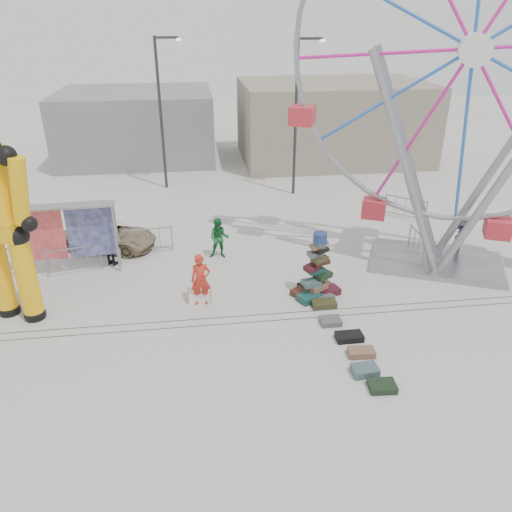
{
  "coord_description": "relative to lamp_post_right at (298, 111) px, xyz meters",
  "views": [
    {
      "loc": [
        -2.51,
        -12.9,
        9.09
      ],
      "look_at": [
        -0.52,
        2.16,
        1.62
      ],
      "focal_mm": 35.0,
      "sensor_mm": 36.0,
      "label": 1
    }
  ],
  "objects": [
    {
      "name": "row_case_4",
      "position": [
        -1.15,
        -15.36,
        -4.36
      ],
      "size": [
        0.75,
        0.55,
        0.24
      ],
      "primitive_type": "cube",
      "rotation": [
        0.0,
        0.0,
        0.06
      ],
      "color": "#425B5F",
      "rests_on": "ground"
    },
    {
      "name": "row_case_1",
      "position": [
        -1.44,
        -12.81,
        -4.39
      ],
      "size": [
        0.66,
        0.52,
        0.19
      ],
      "primitive_type": "cube",
      "rotation": [
        0.0,
        0.0,
        0.02
      ],
      "color": "#53575A",
      "rests_on": "ground"
    },
    {
      "name": "row_case_0",
      "position": [
        -1.39,
        -11.77,
        -4.38
      ],
      "size": [
        0.85,
        0.52,
        0.21
      ],
      "primitive_type": "cube",
      "rotation": [
        0.0,
        0.0,
        0.06
      ],
      "color": "#39381C",
      "rests_on": "ground"
    },
    {
      "name": "track_line_far",
      "position": [
        -3.09,
        -12.0,
        -4.48
      ],
      "size": [
        40.0,
        0.04,
        0.01
      ],
      "primitive_type": "cube",
      "color": "#47443F",
      "rests_on": "ground"
    },
    {
      "name": "pedestrian_green",
      "position": [
        -4.67,
        -7.46,
        -3.64
      ],
      "size": [
        0.92,
        0.77,
        1.68
      ],
      "primitive_type": "imported",
      "rotation": [
        0.0,
        0.0,
        -0.18
      ],
      "color": "#165B28",
      "rests_on": "ground"
    },
    {
      "name": "barricade_wheel_back",
      "position": [
        4.5,
        -4.45,
        -3.93
      ],
      "size": [
        1.59,
        1.37,
        1.1
      ],
      "primitive_type": null,
      "rotation": [
        0.0,
        0.0,
        -0.71
      ],
      "color": "gray",
      "rests_on": "ground"
    },
    {
      "name": "row_case_5",
      "position": [
        -0.89,
        -16.03,
        -4.39
      ],
      "size": [
        0.75,
        0.58,
        0.19
      ],
      "primitive_type": "cube",
      "rotation": [
        0.0,
        0.0,
        -0.06
      ],
      "color": "black",
      "rests_on": "ground"
    },
    {
      "name": "barricade_dummy_b",
      "position": [
        -10.28,
        -8.13,
        -3.93
      ],
      "size": [
        1.97,
        0.54,
        1.1
      ],
      "primitive_type": null,
      "rotation": [
        0.0,
        0.0,
        0.22
      ],
      "color": "gray",
      "rests_on": "ground"
    },
    {
      "name": "parked_suv",
      "position": [
        -9.21,
        -5.95,
        -3.94
      ],
      "size": [
        4.28,
        3.01,
        1.08
      ],
      "primitive_type": "imported",
      "rotation": [
        0.0,
        0.0,
        1.23
      ],
      "color": "#8C795A",
      "rests_on": "ground"
    },
    {
      "name": "building_right",
      "position": [
        3.91,
        7.0,
        -1.98
      ],
      "size": [
        12.0,
        8.0,
        5.0
      ],
      "primitive_type": "cube",
      "color": "gray",
      "rests_on": "ground"
    },
    {
      "name": "pedestrian_grey",
      "position": [
        5.0,
        -8.62,
        -3.65
      ],
      "size": [
        1.01,
        1.23,
        1.66
      ],
      "primitive_type": "imported",
      "rotation": [
        0.0,
        0.0,
        -2.0
      ],
      "color": "#282835",
      "rests_on": "ground"
    },
    {
      "name": "row_case_2",
      "position": [
        -1.1,
        -13.74,
        -4.38
      ],
      "size": [
        0.83,
        0.49,
        0.21
      ],
      "primitive_type": "cube",
      "rotation": [
        0.0,
        0.0,
        0.01
      ],
      "color": "black",
      "rests_on": "ground"
    },
    {
      "name": "ferris_wheel",
      "position": [
        3.84,
        -9.25,
        2.47
      ],
      "size": [
        11.17,
        5.21,
        14.13
      ],
      "rotation": [
        0.0,
        0.0,
        -0.43
      ],
      "color": "gray",
      "rests_on": "ground"
    },
    {
      "name": "steamer_trunk",
      "position": [
        -5.59,
        -10.78,
        -4.29
      ],
      "size": [
        0.82,
        0.48,
        0.38
      ],
      "primitive_type": "cube",
      "rotation": [
        0.0,
        0.0,
        -0.01
      ],
      "color": "silver",
      "rests_on": "ground"
    },
    {
      "name": "barricade_dummy_a",
      "position": [
        -12.25,
        -7.91,
        -3.93
      ],
      "size": [
        2.0,
        0.35,
        1.1
      ],
      "primitive_type": null,
      "rotation": [
        0.0,
        0.0,
        -0.12
      ],
      "color": "gray",
      "rests_on": "ground"
    },
    {
      "name": "track_line_near",
      "position": [
        -3.09,
        -12.4,
        -4.48
      ],
      "size": [
        40.0,
        0.04,
        0.01
      ],
      "primitive_type": "cube",
      "color": "#47443F",
      "rests_on": "ground"
    },
    {
      "name": "lamp_post_left",
      "position": [
        -7.0,
        2.0,
        0.0
      ],
      "size": [
        1.41,
        0.25,
        8.0
      ],
      "color": "#2D2D30",
      "rests_on": "ground"
    },
    {
      "name": "row_case_3",
      "position": [
        -0.99,
        -14.55,
        -4.38
      ],
      "size": [
        0.8,
        0.48,
        0.21
      ],
      "primitive_type": "cube",
      "rotation": [
        0.0,
        0.0,
        -0.07
      ],
      "color": "brown",
      "rests_on": "ground"
    },
    {
      "name": "ground",
      "position": [
        -3.09,
        -13.0,
        -4.48
      ],
      "size": [
        90.0,
        90.0,
        0.0
      ],
      "primitive_type": "plane",
      "color": "#9E9E99",
      "rests_on": "ground"
    },
    {
      "name": "banner_scaffold",
      "position": [
        -10.42,
        -8.04,
        -2.42
      ],
      "size": [
        3.82,
        0.87,
        2.75
      ],
      "rotation": [
        0.0,
        0.0,
        0.06
      ],
      "color": "gray",
      "rests_on": "ground"
    },
    {
      "name": "pedestrian_red",
      "position": [
        -5.52,
        -11.0,
        -3.56
      ],
      "size": [
        0.68,
        0.45,
        1.84
      ],
      "primitive_type": "imported",
      "rotation": [
        0.0,
        0.0,
        0.02
      ],
      "color": "red",
      "rests_on": "ground"
    },
    {
      "name": "pedestrian_black",
      "position": [
        -8.95,
        -7.59,
        -3.63
      ],
      "size": [
        1.07,
        0.89,
        1.71
      ],
      "primitive_type": "imported",
      "rotation": [
        0.0,
        0.0,
        2.57
      ],
      "color": "black",
      "rests_on": "ground"
    },
    {
      "name": "building_left",
      "position": [
        -9.09,
        9.0,
        -2.28
      ],
      "size": [
        10.0,
        8.0,
        4.4
      ],
      "primitive_type": "cube",
      "color": "gray",
      "rests_on": "ground"
    },
    {
      "name": "barricade_wheel_front",
      "position": [
        3.32,
        -8.67,
        -3.93
      ],
      "size": [
        0.18,
        2.0,
        1.1
      ],
      "primitive_type": null,
      "rotation": [
        0.0,
        0.0,
        1.53
      ],
      "color": "gray",
      "rests_on": "ground"
    },
    {
      "name": "suitcase_tower",
      "position": [
        -1.48,
        -10.96,
        -3.81
      ],
      "size": [
        1.85,
        1.62,
        2.42
      ],
      "rotation": [
        0.0,
        0.0,
        0.42
      ],
      "color": "#174742",
      "rests_on": "ground"
    },
    {
      "name": "lamp_post_right",
      "position": [
        0.0,
        0.0,
        0.0
      ],
      "size": [
        1.41,
        0.25,
        8.0
      ],
      "color": "#2D2D30",
      "rests_on": "ground"
    },
    {
      "name": "barricade_dummy_c",
      "position": [
        -7.59,
        -6.62,
        -3.93
      ],
      "size": [
        2.0,
        0.25,
        1.1
      ],
      "primitive_type": null,
      "rotation": [
        0.0,
        0.0,
        0.07
      ],
      "color": "gray",
      "rests_on": "ground"
    }
  ]
}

